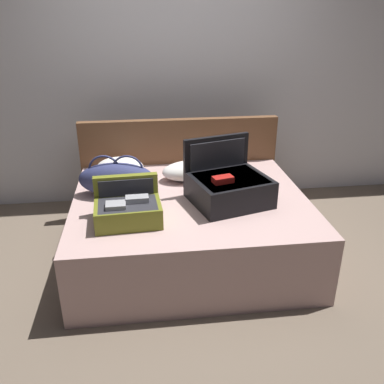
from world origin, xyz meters
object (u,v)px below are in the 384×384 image
duffel_bag (117,179)px  pillow_center_head (120,168)px  bed (190,227)px  hard_case_large (228,186)px  pillow_near_headboard (191,171)px  hard_case_medium (128,208)px

duffel_bag → pillow_center_head: size_ratio=1.53×
bed → hard_case_large: (0.28, -0.10, 0.39)m
hard_case_large → pillow_center_head: 1.03m
bed → hard_case_large: bearing=-20.1°
pillow_center_head → hard_case_large: bearing=-36.0°
pillow_center_head → pillow_near_headboard: bearing=-12.3°
hard_case_large → duffel_bag: bearing=148.8°
pillow_near_headboard → pillow_center_head: 0.62m
hard_case_large → duffel_bag: (-0.84, 0.23, 0.01)m
bed → duffel_bag: bearing=167.2°
hard_case_medium → hard_case_large: bearing=13.0°
pillow_center_head → hard_case_medium: bearing=-84.5°
hard_case_large → duffel_bag: 0.88m
hard_case_medium → pillow_near_headboard: hard_case_medium is taller
duffel_bag → pillow_center_head: 0.38m
bed → duffel_bag: duffel_bag is taller
pillow_near_headboard → hard_case_medium: bearing=-127.2°
pillow_near_headboard → pillow_center_head: size_ratio=1.24×
hard_case_medium → pillow_center_head: hard_case_medium is taller
duffel_bag → pillow_near_headboard: size_ratio=1.24×
hard_case_medium → duffel_bag: bearing=97.8°
hard_case_large → pillow_near_headboard: hard_case_large is taller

